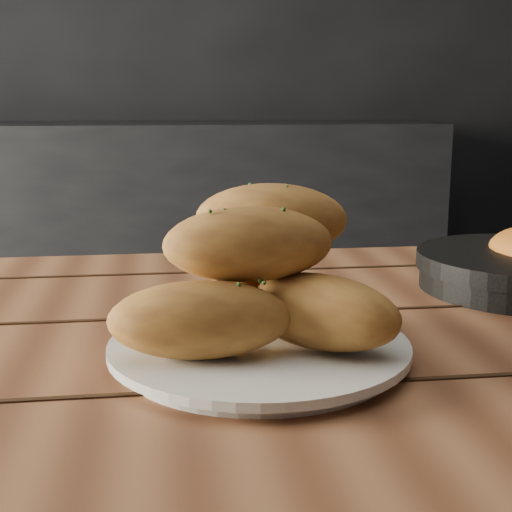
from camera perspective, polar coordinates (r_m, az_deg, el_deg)
The scene contains 5 objects.
back_wall at distance 2.97m, azimuth -16.63°, elevation 19.04°, with size 4.00×0.04×2.70m, color black.
counter at distance 2.70m, azimuth -16.43°, elevation 0.56°, with size 2.80×0.60×0.90m, color black.
table at distance 0.75m, azimuth 13.55°, elevation -14.00°, with size 1.37×0.87×0.75m.
plate at distance 0.63m, azimuth 0.24°, elevation -7.53°, with size 0.26×0.26×0.02m.
bread_rolls at distance 0.62m, azimuth 0.07°, elevation -1.72°, with size 0.25×0.23×0.14m.
Camera 1 is at (0.42, -0.92, 0.97)m, focal length 50.00 mm.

